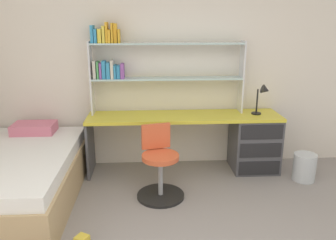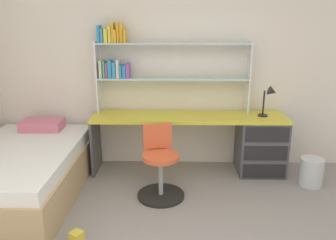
# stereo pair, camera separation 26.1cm
# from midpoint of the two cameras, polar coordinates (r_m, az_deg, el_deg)

# --- Properties ---
(room_shell) EXTENTS (5.95, 6.13, 2.61)m
(room_shell) POSITION_cam_midpoint_polar(r_m,az_deg,el_deg) (3.23, -20.54, 5.20)
(room_shell) COLOR silver
(room_shell) RESTS_ON ground_plane
(desk) EXTENTS (2.39, 0.53, 0.74)m
(desk) POSITION_cam_midpoint_polar(r_m,az_deg,el_deg) (4.40, 9.56, -3.09)
(desk) COLOR gold
(desk) RESTS_ON ground_plane
(bookshelf_hutch) EXTENTS (1.89, 0.22, 1.11)m
(bookshelf_hutch) POSITION_cam_midpoint_polar(r_m,az_deg,el_deg) (4.22, -6.28, 9.83)
(bookshelf_hutch) COLOR silver
(bookshelf_hutch) RESTS_ON desk
(desk_lamp) EXTENTS (0.20, 0.17, 0.38)m
(desk_lamp) POSITION_cam_midpoint_polar(r_m,az_deg,el_deg) (4.29, 14.06, 4.13)
(desk_lamp) COLOR black
(desk_lamp) RESTS_ON desk
(swivel_chair) EXTENTS (0.52, 0.52, 0.79)m
(swivel_chair) POSITION_cam_midpoint_polar(r_m,az_deg,el_deg) (3.73, -3.42, -8.35)
(swivel_chair) COLOR black
(swivel_chair) RESTS_ON ground_plane
(bed_platform) EXTENTS (1.20, 1.91, 0.66)m
(bed_platform) POSITION_cam_midpoint_polar(r_m,az_deg,el_deg) (4.03, -25.78, -8.77)
(bed_platform) COLOR tan
(bed_platform) RESTS_ON ground_plane
(waste_bin) EXTENTS (0.27, 0.27, 0.33)m
(waste_bin) POSITION_cam_midpoint_polar(r_m,az_deg,el_deg) (4.41, 20.36, -7.46)
(waste_bin) COLOR silver
(waste_bin) RESTS_ON ground_plane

